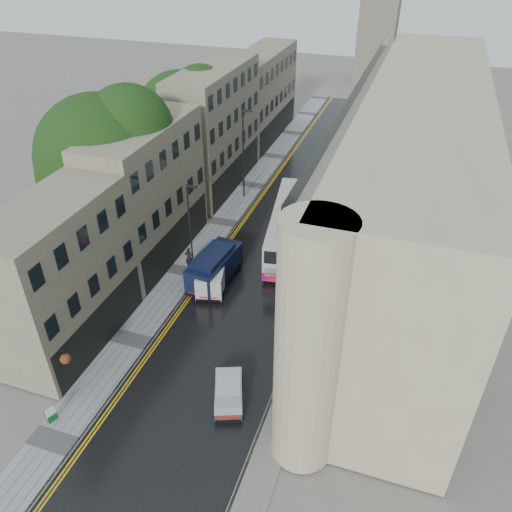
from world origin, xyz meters
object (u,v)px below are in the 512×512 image
Objects in this scene: navy_van at (190,276)px; lamp_post_near at (190,229)px; tree_near at (104,178)px; white_lorry at (316,191)px; pedestrian at (189,258)px; tree_far at (182,131)px; cream_bus at (269,247)px; lamp_post_far at (243,155)px; estate_sign at (51,415)px; white_van at (198,287)px; silver_hatchback at (215,409)px.

lamp_post_near reaches higher than navy_van.
tree_near is 2.53× the size of navy_van.
white_lorry is 4.07× the size of pedestrian.
cream_bus is at bearing -40.72° from tree_far.
estate_sign is (-0.90, -29.33, -3.93)m from lamp_post_far.
white_van reaches higher than estate_sign.
lamp_post_near is 16.41m from estate_sign.
navy_van reaches higher than pedestrian.
white_van is at bearing 98.07° from estate_sign.
navy_van is at bearing -91.76° from lamp_post_far.
lamp_post_far reaches higher than lamp_post_near.
tree_far is at bearing 103.61° from white_van.
tree_far is 1.68× the size of lamp_post_near.
pedestrian reaches higher than silver_hatchback.
lamp_post_near is (-7.23, 12.80, 3.14)m from silver_hatchback.
lamp_post_far is at bearing 101.32° from navy_van.
cream_bus is at bearing -163.22° from pedestrian.
navy_van is 0.74× the size of lamp_post_near.
tree_near is at bearing -178.59° from cream_bus.
tree_far reaches higher than lamp_post_far.
silver_hatchback is at bearing -52.67° from navy_van.
tree_far is at bearing 117.95° from lamp_post_near.
lamp_post_far is at bearing 92.49° from lamp_post_near.
pedestrian is at bearing 163.96° from lamp_post_near.
pedestrian is (6.48, -13.16, -5.20)m from tree_far.
tree_near is 9.00m from pedestrian.
lamp_post_far is 29.60m from estate_sign.
tree_far reaches higher than white_van.
tree_near is at bearing 144.76° from white_van.
tree_far is 14.48m from white_lorry.
tree_near is 1.56× the size of lamp_post_far.
lamp_post_far reaches higher than estate_sign.
white_lorry is 1.00× the size of lamp_post_near.
estate_sign is (-8.57, -3.24, -0.06)m from silver_hatchback.
white_lorry is 16.79m from navy_van.
lamp_post_near is 0.84× the size of lamp_post_far.
cream_bus is 6.47m from lamp_post_near.
tree_near reaches higher than white_van.
white_van is at bearing 98.42° from silver_hatchback.
lamp_post_far is (-7.67, 26.09, 3.87)m from silver_hatchback.
lamp_post_far is at bearing 169.47° from white_lorry.
silver_hatchback is at bearing -92.69° from cream_bus.
pedestrian is at bearing -166.07° from cream_bus.
lamp_post_far is 8.65× the size of estate_sign.
estate_sign is (-3.17, -12.87, -0.41)m from white_van.
white_lorry is at bearing 62.59° from lamp_post_near.
estate_sign is (-2.37, -13.44, -0.79)m from navy_van.
cream_bus is at bearing 55.37° from navy_van.
lamp_post_far reaches higher than navy_van.
tree_near is 20.44m from silver_hatchback.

